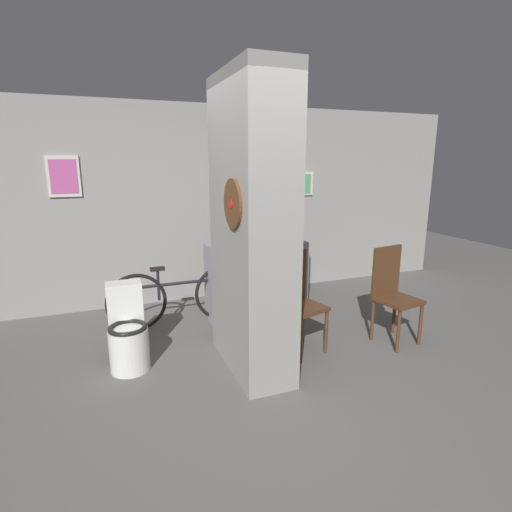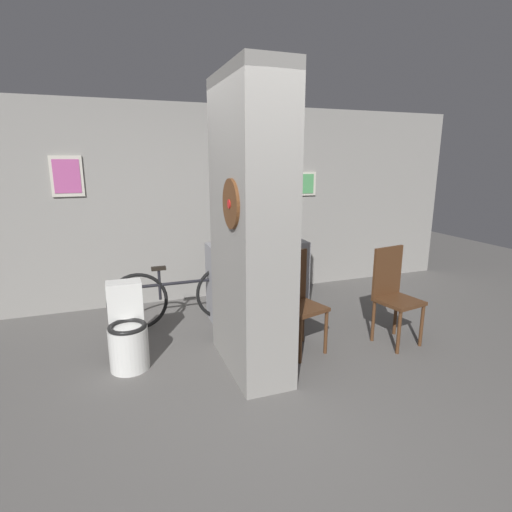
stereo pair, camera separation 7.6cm
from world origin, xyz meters
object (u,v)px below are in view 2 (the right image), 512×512
at_px(toilet, 128,332).
at_px(bicycle, 182,296).
at_px(chair_by_doorway, 394,292).
at_px(bottle_tall, 234,234).
at_px(chair_near_pillar, 297,298).

relative_size(toilet, bicycle, 0.46).
distance_m(toilet, chair_by_doorway, 2.69).
bearing_deg(bottle_tall, chair_by_doorway, -42.43).
bearing_deg(bicycle, bottle_tall, 2.61).
relative_size(chair_near_pillar, chair_by_doorway, 1.00).
xyz_separation_m(chair_by_doorway, bicycle, (-2.00, 1.21, -0.20)).
xyz_separation_m(toilet, chair_near_pillar, (1.62, -0.24, 0.22)).
bearing_deg(bicycle, toilet, -129.21).
xyz_separation_m(chair_by_doorway, bottle_tall, (-1.36, 1.24, 0.48)).
height_order(toilet, bottle_tall, bottle_tall).
bearing_deg(toilet, bottle_tall, 32.44).
xyz_separation_m(chair_near_pillar, bicycle, (-0.97, 1.03, -0.20)).
relative_size(chair_near_pillar, bottle_tall, 3.51).
height_order(chair_by_doorway, bottle_tall, bottle_tall).
bearing_deg(chair_near_pillar, bottle_tall, 91.52).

